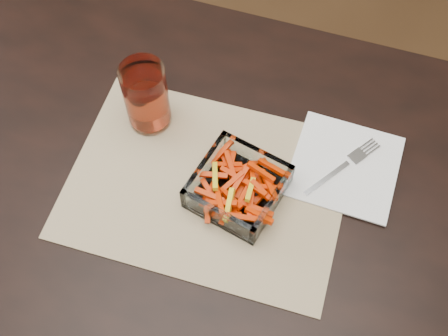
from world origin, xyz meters
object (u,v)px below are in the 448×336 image
at_px(dining_table, 171,230).
at_px(glass_bowl, 238,188).
at_px(tumbler, 146,98).
at_px(fork, 344,166).

relative_size(dining_table, glass_bowl, 10.09).
bearing_deg(glass_bowl, tumbler, 153.59).
bearing_deg(tumbler, dining_table, -60.34).
height_order(dining_table, fork, fork).
distance_m(dining_table, glass_bowl, 0.16).
relative_size(glass_bowl, fork, 1.11).
height_order(dining_table, tumbler, tumbler).
distance_m(tumbler, fork, 0.35).
relative_size(tumbler, fork, 0.92).
height_order(dining_table, glass_bowl, glass_bowl).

